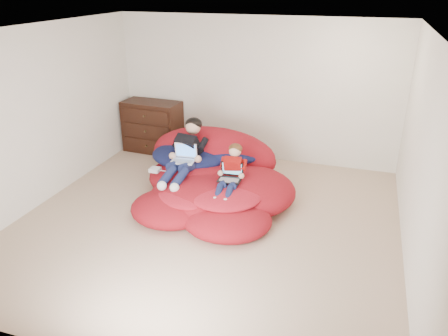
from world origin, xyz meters
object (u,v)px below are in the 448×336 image
Objects in this scene: laptop_white at (184,156)px; younger_boy at (231,171)px; beanbag_pile at (212,180)px; dresser at (153,127)px; laptop_black at (231,175)px; older_boy at (187,150)px.

younger_boy is at bearing -14.46° from laptop_white.
younger_boy is (0.39, -0.30, 0.33)m from beanbag_pile.
younger_boy reaches higher than beanbag_pile.
dresser is 2.77m from laptop_black.
dresser is at bearing 139.21° from beanbag_pile.
beanbag_pile is 0.58m from laptop_black.
beanbag_pile is at bearing 142.39° from younger_boy.
younger_boy reaches higher than laptop_white.
laptop_white is at bearing -50.14° from dresser.
laptop_white is (-0.79, 0.20, 0.04)m from younger_boy.
laptop_white is at bearing -90.00° from older_boy.
dresser reaches higher than beanbag_pile.
laptop_white is at bearing -166.26° from beanbag_pile.
older_boy is 3.34× the size of laptop_white.
laptop_black is at bearing -90.00° from younger_boy.
laptop_white reaches higher than laptop_black.
laptop_white is 0.83m from laptop_black.
dresser is 1.99m from older_boy.
older_boy is 0.85m from younger_boy.
laptop_black is (0.79, -0.23, -0.09)m from laptop_white.
dresser is 0.43× the size of beanbag_pile.
younger_boy is (0.79, -0.30, -0.10)m from older_boy.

